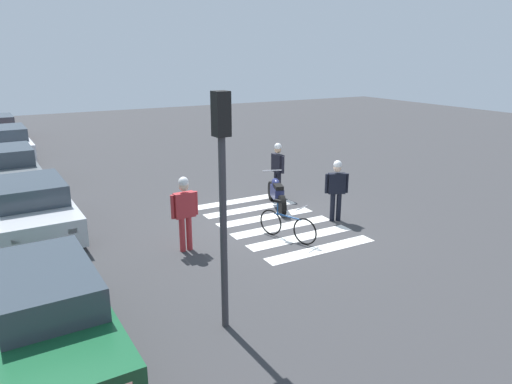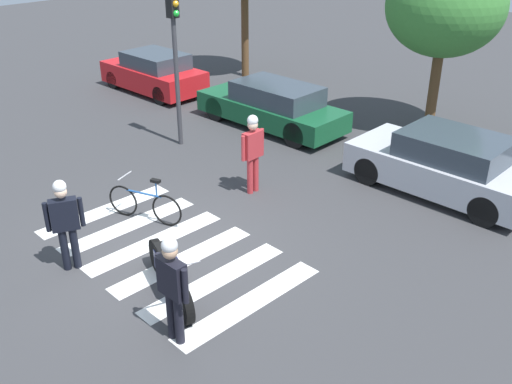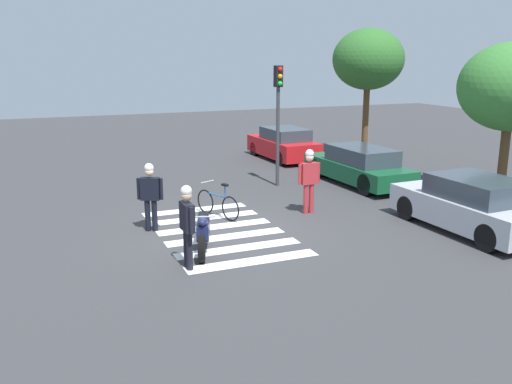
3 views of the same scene
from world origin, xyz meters
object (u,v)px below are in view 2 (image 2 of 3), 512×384
object	(u,v)px
police_motorcycle	(169,271)
car_silver_sedan	(445,164)
officer_on_foot	(172,283)
pedestrian_bystander	(253,148)
traffic_light_pole	(175,43)
car_red_convertible	(154,73)
leaning_bicycle	(145,204)
officer_by_motorcycle	(65,219)
car_green_compact	(272,106)

from	to	relation	value
police_motorcycle	car_silver_sedan	world-z (taller)	car_silver_sedan
officer_on_foot	pedestrian_bystander	bearing A→B (deg)	122.74
pedestrian_bystander	traffic_light_pole	xyz separation A→B (m)	(-3.45, 0.61, 1.66)
traffic_light_pole	car_red_convertible	bearing A→B (deg)	152.44
car_red_convertible	car_silver_sedan	xyz separation A→B (m)	(10.93, 0.16, 0.03)
leaning_bicycle	officer_on_foot	distance (m)	3.89
police_motorcycle	officer_on_foot	xyz separation A→B (m)	(0.99, -0.64, 0.60)
police_motorcycle	pedestrian_bystander	world-z (taller)	pedestrian_bystander
officer_by_motorcycle	pedestrian_bystander	bearing A→B (deg)	88.86
car_green_compact	traffic_light_pole	size ratio (longest dim) A/B	1.14
car_red_convertible	car_silver_sedan	world-z (taller)	car_silver_sedan
car_silver_sedan	traffic_light_pole	xyz separation A→B (m)	(-6.48, -2.48, 2.06)
leaning_bicycle	traffic_light_pole	bearing A→B (deg)	132.23
leaning_bicycle	car_green_compact	distance (m)	6.21
officer_by_motorcycle	leaning_bicycle	bearing A→B (deg)	104.70
leaning_bicycle	car_silver_sedan	world-z (taller)	car_silver_sedan
car_silver_sedan	officer_by_motorcycle	bearing A→B (deg)	-112.33
officer_by_motorcycle	car_silver_sedan	xyz separation A→B (m)	(3.12, 7.59, -0.34)
police_motorcycle	pedestrian_bystander	bearing A→B (deg)	115.89
leaning_bicycle	car_green_compact	xyz separation A→B (m)	(-2.02, 5.86, 0.26)
police_motorcycle	officer_on_foot	world-z (taller)	officer_on_foot
police_motorcycle	car_green_compact	bearing A→B (deg)	122.13
car_silver_sedan	traffic_light_pole	distance (m)	7.24
car_silver_sedan	car_red_convertible	bearing A→B (deg)	-179.17
police_motorcycle	leaning_bicycle	world-z (taller)	police_motorcycle
officer_on_foot	officer_by_motorcycle	bearing A→B (deg)	-176.52
car_red_convertible	traffic_light_pole	distance (m)	5.44
leaning_bicycle	pedestrian_bystander	bearing A→B (deg)	76.48
police_motorcycle	car_red_convertible	distance (m)	11.74
police_motorcycle	traffic_light_pole	world-z (taller)	traffic_light_pole
car_green_compact	car_silver_sedan	xyz separation A→B (m)	(5.65, -0.25, 0.04)
traffic_light_pole	police_motorcycle	bearing A→B (deg)	-39.34
officer_by_motorcycle	car_red_convertible	world-z (taller)	officer_by_motorcycle
pedestrian_bystander	car_green_compact	distance (m)	4.27
car_green_compact	pedestrian_bystander	bearing A→B (deg)	-51.85
car_red_convertible	car_silver_sedan	size ratio (longest dim) A/B	0.94
leaning_bicycle	car_red_convertible	distance (m)	9.12
leaning_bicycle	pedestrian_bystander	world-z (taller)	pedestrian_bystander
car_red_convertible	officer_by_motorcycle	bearing A→B (deg)	-43.55
pedestrian_bystander	car_silver_sedan	size ratio (longest dim) A/B	0.44
car_green_compact	officer_by_motorcycle	bearing A→B (deg)	-72.08
police_motorcycle	leaning_bicycle	size ratio (longest dim) A/B	1.27
pedestrian_bystander	leaning_bicycle	bearing A→B (deg)	-103.52
car_red_convertible	officer_on_foot	bearing A→B (deg)	-34.18
leaning_bicycle	officer_by_motorcycle	distance (m)	2.14
pedestrian_bystander	traffic_light_pole	world-z (taller)	traffic_light_pole
officer_by_motorcycle	car_red_convertible	bearing A→B (deg)	136.45
leaning_bicycle	pedestrian_bystander	size ratio (longest dim) A/B	0.89
officer_by_motorcycle	car_green_compact	xyz separation A→B (m)	(-2.53, 7.84, -0.38)
police_motorcycle	officer_by_motorcycle	bearing A→B (deg)	-156.61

